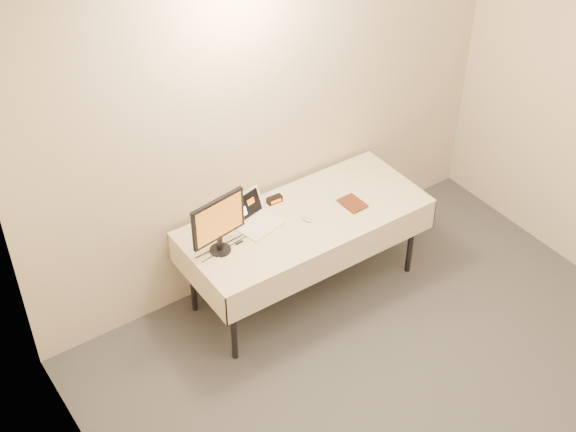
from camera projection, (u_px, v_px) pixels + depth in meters
back_wall at (270, 118)px, 5.80m from camera, size 4.00×0.10×2.70m
table at (305, 223)px, 5.93m from camera, size 1.86×0.81×0.74m
laptop at (254, 218)px, 5.79m from camera, size 0.37×0.35×0.21m
monitor at (218, 221)px, 5.42m from camera, size 0.43×0.17×0.45m
book at (345, 197)px, 5.90m from camera, size 0.15×0.02×0.20m
alarm_clock at (274, 200)px, 6.01m from camera, size 0.12×0.06×0.05m
clicker at (307, 219)px, 5.85m from camera, size 0.07×0.10×0.02m
paper_form at (339, 198)px, 6.06m from camera, size 0.18×0.29×0.00m
usb_dongle at (240, 243)px, 5.64m from camera, size 0.06×0.02×0.01m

